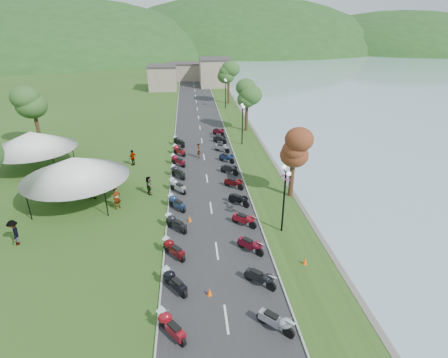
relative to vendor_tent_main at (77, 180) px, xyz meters
name	(u,v)px	position (x,y,z in m)	size (l,w,h in m)	color
road	(202,141)	(11.22, 15.51, -1.99)	(7.00, 120.00, 0.02)	#2E2E30
hills_backdrop	(189,49)	(11.22, 175.51, -2.00)	(360.00, 120.00, 76.00)	#285621
far_building	(185,74)	(9.22, 60.51, 0.50)	(18.00, 16.00, 5.00)	gray
moto_row_left	(175,250)	(8.45, -8.86, -1.45)	(2.60, 47.22, 1.10)	#331411
moto_row_right	(238,199)	(13.55, -2.21, -1.45)	(2.60, 41.94, 1.10)	#331411
vendor_tent_main	(77,180)	(0.00, 0.00, 0.00)	(5.85, 5.85, 4.00)	white
vendor_tent_side	(34,150)	(-6.45, 7.97, 0.00)	(5.74, 5.74, 4.00)	white
tree_lakeside	(293,160)	(18.43, -0.93, 1.44)	(2.47, 2.47, 6.87)	#396729
pedestrian_a	(118,208)	(3.52, -1.76, -2.00)	(0.69, 0.50, 1.89)	slate
pedestrian_b	(93,198)	(0.93, 0.34, -2.00)	(0.77, 0.42, 1.58)	slate
pedestrian_c	(18,244)	(-2.62, -6.30, -2.00)	(1.23, 0.51, 1.90)	slate
traffic_cone_near	(209,292)	(10.46, -12.64, -1.76)	(0.31, 0.31, 0.48)	#F2590C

